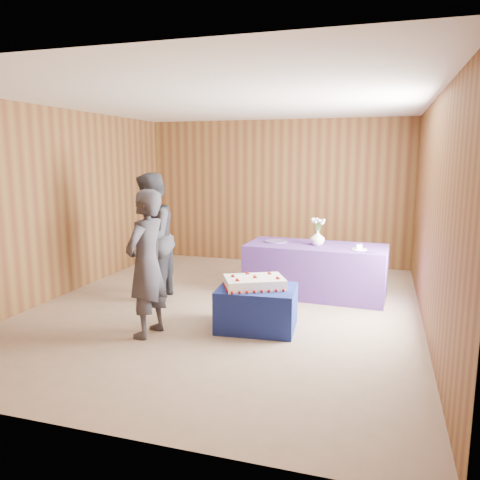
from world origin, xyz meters
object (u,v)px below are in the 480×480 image
at_px(guest_left, 146,264).
at_px(guest_right, 150,238).
at_px(cake_table, 257,308).
at_px(vase, 318,238).
at_px(sheet_cake, 254,282).
at_px(serving_table, 316,270).

relative_size(guest_left, guest_right, 0.93).
xyz_separation_m(cake_table, vase, (0.48, 1.58, 0.61)).
distance_m(vase, guest_right, 2.39).
distance_m(sheet_cake, guest_left, 1.26).
xyz_separation_m(cake_table, serving_table, (0.47, 1.58, 0.12)).
height_order(serving_table, guest_left, guest_left).
height_order(cake_table, guest_right, guest_right).
height_order(sheet_cake, guest_left, guest_left).
bearing_deg(guest_right, guest_left, 16.15).
bearing_deg(serving_table, cake_table, -103.65).
bearing_deg(serving_table, guest_left, -123.75).
xyz_separation_m(cake_table, sheet_cake, (-0.03, -0.01, 0.31)).
xyz_separation_m(cake_table, guest_left, (-1.13, -0.57, 0.58)).
xyz_separation_m(guest_left, guest_right, (-0.57, 1.19, 0.07)).
relative_size(serving_table, guest_right, 1.11).
relative_size(vase, guest_left, 0.13).
xyz_separation_m(cake_table, guest_right, (-1.70, 0.62, 0.65)).
height_order(cake_table, sheet_cake, sheet_cake).
distance_m(serving_table, guest_left, 2.72).
bearing_deg(sheet_cake, cake_table, -4.47).
relative_size(cake_table, guest_left, 0.54).
relative_size(serving_table, sheet_cake, 2.38).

